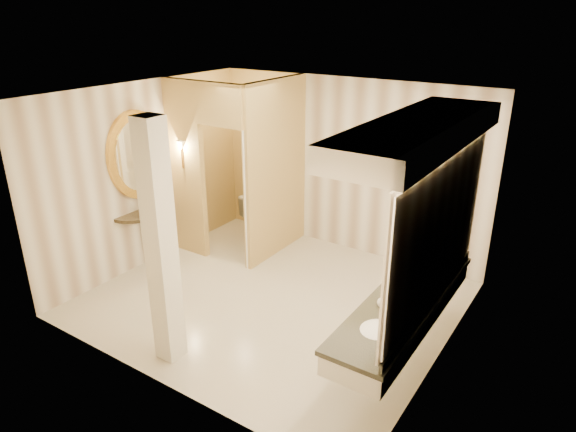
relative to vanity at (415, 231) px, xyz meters
The scene contains 16 objects.
floor 2.59m from the vanity, 168.58° to the left, with size 4.50×4.50×0.00m, color beige.
ceiling 2.29m from the vanity, 168.58° to the left, with size 4.50×4.50×0.00m, color white.
wall_back 3.12m from the vanity, 129.52° to the left, with size 4.50×0.02×2.70m, color white.
wall_front 2.56m from the vanity, 141.05° to the right, with size 4.50×0.02×2.70m, color white.
wall_left 4.26m from the vanity, behind, with size 0.02×4.00×2.70m, color white.
wall_right 0.56m from the vanity, 55.93° to the left, with size 0.02×4.00×2.70m, color white.
toilet_closet 3.40m from the vanity, 156.27° to the left, with size 1.50×1.55×2.70m.
wall_sconce 3.99m from the vanity, 168.00° to the left, with size 0.14×0.14×0.42m.
vanity is the anchor object (origin of this frame).
console_shelf 4.21m from the vanity, behind, with size 0.98×0.98×1.94m.
pillar 2.56m from the vanity, 151.83° to the right, with size 0.25×0.25×2.70m, color white.
tissue_box 4.08m from the vanity, behind, with size 0.13×0.13×0.13m, color black.
toilet 4.00m from the vanity, 148.68° to the left, with size 0.43×0.76×0.77m, color white.
soap_bottle_a 0.83m from the vanity, 107.03° to the left, with size 0.06×0.07×0.14m, color beige.
soap_bottle_b 0.76m from the vanity, 117.81° to the right, with size 0.10×0.10×0.13m, color silver.
soap_bottle_c 0.65m from the vanity, 125.47° to the left, with size 0.08×0.08×0.22m, color #C6B28C.
Camera 1 is at (3.46, -4.86, 3.62)m, focal length 32.00 mm.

